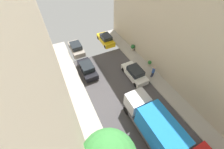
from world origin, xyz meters
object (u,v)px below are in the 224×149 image
(parked_car_left_3, at_px, (76,48))
(potted_plant_3, at_px, (133,47))
(parked_car_left_2, at_px, (87,69))
(potted_plant_0, at_px, (149,63))
(parked_car_right_3, at_px, (135,73))
(pedestrian, at_px, (153,72))
(delivery_truck, at_px, (153,124))
(parked_car_right_4, at_px, (106,39))

(parked_car_left_3, distance_m, potted_plant_3, 9.22)
(parked_car_left_2, relative_size, potted_plant_0, 4.76)
(potted_plant_3, bearing_deg, potted_plant_0, -88.34)
(parked_car_left_2, bearing_deg, parked_car_left_3, 90.00)
(parked_car_left_2, xyz_separation_m, parked_car_left_3, (0.00, 5.36, 0.00))
(parked_car_right_3, bearing_deg, pedestrian, -28.80)
(potted_plant_0, relative_size, potted_plant_3, 0.87)
(parked_car_left_3, bearing_deg, delivery_truck, -80.41)
(pedestrian, xyz_separation_m, potted_plant_0, (0.99, 1.96, -0.45))
(parked_car_left_2, height_order, parked_car_right_3, same)
(delivery_truck, relative_size, potted_plant_0, 7.48)
(pedestrian, bearing_deg, parked_car_right_4, 101.41)
(parked_car_right_4, relative_size, potted_plant_3, 4.16)
(parked_car_left_2, bearing_deg, potted_plant_0, -18.45)
(parked_car_left_2, distance_m, parked_car_left_3, 5.36)
(parked_car_right_4, distance_m, pedestrian, 10.63)
(delivery_truck, distance_m, potted_plant_3, 13.40)
(parked_car_left_2, relative_size, delivery_truck, 0.64)
(parked_car_right_4, bearing_deg, parked_car_right_3, -90.00)
(parked_car_left_2, xyz_separation_m, parked_car_right_4, (5.40, 5.62, 0.00))
(delivery_truck, height_order, potted_plant_3, delivery_truck)
(parked_car_right_3, relative_size, delivery_truck, 0.64)
(parked_car_right_3, xyz_separation_m, pedestrian, (2.10, -1.15, 0.35))
(parked_car_right_4, relative_size, pedestrian, 2.44)
(delivery_truck, height_order, potted_plant_0, delivery_truck)
(pedestrian, relative_size, potted_plant_0, 1.95)
(parked_car_left_3, xyz_separation_m, potted_plant_0, (8.49, -8.19, -0.10))
(parked_car_right_4, height_order, potted_plant_0, parked_car_right_4)
(delivery_truck, distance_m, pedestrian, 7.58)
(parked_car_left_2, relative_size, parked_car_left_3, 1.00)
(pedestrian, bearing_deg, parked_car_left_2, 147.41)
(pedestrian, bearing_deg, parked_car_left_3, 126.45)
(parked_car_right_3, distance_m, potted_plant_3, 5.92)
(potted_plant_3, bearing_deg, parked_car_left_2, -169.93)
(parked_car_left_3, distance_m, pedestrian, 12.63)
(parked_car_right_4, bearing_deg, parked_car_left_3, -177.28)
(parked_car_left_3, bearing_deg, pedestrian, -53.55)
(parked_car_left_2, xyz_separation_m, parked_car_right_3, (5.40, -3.64, 0.00))
(potted_plant_3, bearing_deg, pedestrian, -97.81)
(pedestrian, height_order, potted_plant_0, pedestrian)
(delivery_truck, xyz_separation_m, pedestrian, (4.80, 5.82, -0.71))
(delivery_truck, relative_size, potted_plant_3, 6.54)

